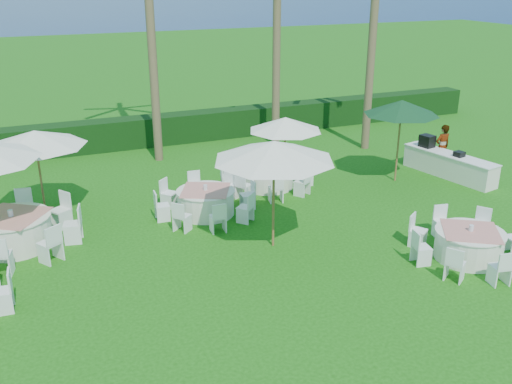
{
  "coord_description": "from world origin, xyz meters",
  "views": [
    {
      "loc": [
        -3.66,
        -11.05,
        6.82
      ],
      "look_at": [
        1.82,
        2.08,
        1.3
      ],
      "focal_mm": 40.0,
      "sensor_mm": 36.0,
      "label": 1
    }
  ],
  "objects_px": {
    "umbrella_b": "(274,151)",
    "staff_person": "(442,147)",
    "banquet_table_f": "(267,175)",
    "banquet_table_d": "(13,230)",
    "umbrella_green": "(402,107)",
    "banquet_table_e": "(206,201)",
    "buffet_table": "(448,164)",
    "umbrella_d": "(285,124)",
    "umbrella_c": "(35,139)",
    "banquet_table_c": "(469,244)"
  },
  "relations": [
    {
      "from": "umbrella_d",
      "to": "staff_person",
      "type": "relative_size",
      "value": 1.5
    },
    {
      "from": "banquet_table_d",
      "to": "banquet_table_c",
      "type": "bearing_deg",
      "value": -25.95
    },
    {
      "from": "banquet_table_f",
      "to": "banquet_table_c",
      "type": "bearing_deg",
      "value": -68.64
    },
    {
      "from": "umbrella_green",
      "to": "banquet_table_e",
      "type": "bearing_deg",
      "value": -177.9
    },
    {
      "from": "banquet_table_c",
      "to": "umbrella_d",
      "type": "distance_m",
      "value": 6.77
    },
    {
      "from": "banquet_table_d",
      "to": "umbrella_d",
      "type": "distance_m",
      "value": 8.57
    },
    {
      "from": "banquet_table_c",
      "to": "umbrella_b",
      "type": "xyz_separation_m",
      "value": [
        -4.27,
        2.56,
        2.24
      ]
    },
    {
      "from": "banquet_table_f",
      "to": "buffet_table",
      "type": "relative_size",
      "value": 0.86
    },
    {
      "from": "banquet_table_e",
      "to": "staff_person",
      "type": "xyz_separation_m",
      "value": [
        9.3,
        0.69,
        0.43
      ]
    },
    {
      "from": "umbrella_b",
      "to": "buffet_table",
      "type": "height_order",
      "value": "umbrella_b"
    },
    {
      "from": "umbrella_green",
      "to": "banquet_table_c",
      "type": "bearing_deg",
      "value": -107.5
    },
    {
      "from": "umbrella_d",
      "to": "banquet_table_d",
      "type": "bearing_deg",
      "value": -173.62
    },
    {
      "from": "banquet_table_c",
      "to": "umbrella_b",
      "type": "height_order",
      "value": "umbrella_b"
    },
    {
      "from": "banquet_table_c",
      "to": "buffet_table",
      "type": "distance_m",
      "value": 6.41
    },
    {
      "from": "umbrella_c",
      "to": "buffet_table",
      "type": "bearing_deg",
      "value": -6.96
    },
    {
      "from": "umbrella_b",
      "to": "umbrella_green",
      "type": "height_order",
      "value": "umbrella_b"
    },
    {
      "from": "umbrella_c",
      "to": "umbrella_d",
      "type": "xyz_separation_m",
      "value": [
        7.44,
        -0.76,
        -0.14
      ]
    },
    {
      "from": "banquet_table_d",
      "to": "umbrella_b",
      "type": "height_order",
      "value": "umbrella_b"
    },
    {
      "from": "banquet_table_c",
      "to": "staff_person",
      "type": "relative_size",
      "value": 1.81
    },
    {
      "from": "banquet_table_e",
      "to": "buffet_table",
      "type": "height_order",
      "value": "buffet_table"
    },
    {
      "from": "banquet_table_f",
      "to": "umbrella_b",
      "type": "bearing_deg",
      "value": -111.78
    },
    {
      "from": "banquet_table_d",
      "to": "umbrella_b",
      "type": "relative_size",
      "value": 1.11
    },
    {
      "from": "umbrella_green",
      "to": "banquet_table_d",
      "type": "bearing_deg",
      "value": -178.28
    },
    {
      "from": "banquet_table_f",
      "to": "umbrella_green",
      "type": "distance_m",
      "value": 5.01
    },
    {
      "from": "banquet_table_c",
      "to": "umbrella_d",
      "type": "relative_size",
      "value": 1.21
    },
    {
      "from": "banquet_table_d",
      "to": "umbrella_green",
      "type": "xyz_separation_m",
      "value": [
        12.34,
        0.37,
        2.13
      ]
    },
    {
      "from": "banquet_table_d",
      "to": "banquet_table_f",
      "type": "distance_m",
      "value": 8.12
    },
    {
      "from": "umbrella_d",
      "to": "staff_person",
      "type": "height_order",
      "value": "umbrella_d"
    },
    {
      "from": "banquet_table_d",
      "to": "banquet_table_e",
      "type": "relative_size",
      "value": 1.14
    },
    {
      "from": "banquet_table_f",
      "to": "staff_person",
      "type": "relative_size",
      "value": 1.89
    },
    {
      "from": "banquet_table_f",
      "to": "staff_person",
      "type": "bearing_deg",
      "value": -6.23
    },
    {
      "from": "banquet_table_f",
      "to": "umbrella_d",
      "type": "height_order",
      "value": "umbrella_d"
    },
    {
      "from": "banquet_table_c",
      "to": "buffet_table",
      "type": "xyz_separation_m",
      "value": [
        3.74,
        5.2,
        0.05
      ]
    },
    {
      "from": "banquet_table_c",
      "to": "umbrella_c",
      "type": "xyz_separation_m",
      "value": [
        -9.72,
        6.85,
        2.03
      ]
    },
    {
      "from": "banquet_table_d",
      "to": "banquet_table_f",
      "type": "xyz_separation_m",
      "value": [
        7.98,
        1.53,
        -0.04
      ]
    },
    {
      "from": "banquet_table_d",
      "to": "umbrella_green",
      "type": "height_order",
      "value": "umbrella_green"
    },
    {
      "from": "umbrella_b",
      "to": "staff_person",
      "type": "xyz_separation_m",
      "value": [
        8.31,
        3.41,
        -1.8
      ]
    },
    {
      "from": "banquet_table_f",
      "to": "umbrella_d",
      "type": "relative_size",
      "value": 1.26
    },
    {
      "from": "umbrella_b",
      "to": "umbrella_c",
      "type": "distance_m",
      "value": 6.94
    },
    {
      "from": "banquet_table_c",
      "to": "umbrella_b",
      "type": "distance_m",
      "value": 5.46
    },
    {
      "from": "banquet_table_e",
      "to": "umbrella_green",
      "type": "distance_m",
      "value": 7.33
    },
    {
      "from": "umbrella_d",
      "to": "umbrella_c",
      "type": "bearing_deg",
      "value": 174.17
    },
    {
      "from": "banquet_table_d",
      "to": "buffet_table",
      "type": "xyz_separation_m",
      "value": [
        14.33,
        0.05,
        -0.02
      ]
    },
    {
      "from": "umbrella_b",
      "to": "banquet_table_f",
      "type": "bearing_deg",
      "value": 68.22
    },
    {
      "from": "banquet_table_e",
      "to": "umbrella_c",
      "type": "bearing_deg",
      "value": 160.57
    },
    {
      "from": "umbrella_c",
      "to": "umbrella_d",
      "type": "relative_size",
      "value": 1.14
    },
    {
      "from": "banquet_table_f",
      "to": "umbrella_d",
      "type": "xyz_separation_m",
      "value": [
        0.35,
        -0.6,
        1.87
      ]
    },
    {
      "from": "banquet_table_c",
      "to": "umbrella_b",
      "type": "relative_size",
      "value": 0.96
    },
    {
      "from": "banquet_table_e",
      "to": "banquet_table_f",
      "type": "bearing_deg",
      "value": 28.36
    },
    {
      "from": "banquet_table_e",
      "to": "banquet_table_f",
      "type": "xyz_separation_m",
      "value": [
        2.63,
        1.42,
        0.01
      ]
    }
  ]
}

